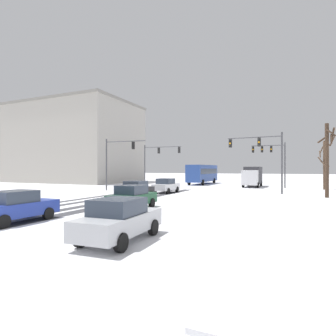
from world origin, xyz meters
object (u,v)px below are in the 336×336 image
Objects in this scene: traffic_signal_far_left at (157,156)px; bare_tree_sidewalk_far at (324,164)px; car_white_lead at (166,186)px; car_blue_fourth at (16,206)px; traffic_signal_near_left at (117,155)px; traffic_signal_far_right at (271,155)px; car_silver_fifth at (119,219)px; office_building_far_left_block at (76,144)px; bare_tree_sidewalk_mid at (327,157)px; traffic_signal_near_right at (262,151)px; car_black_second at (136,190)px; box_truck_delivery at (253,176)px; bus_oncoming at (203,173)px; car_dark_green_third at (132,197)px.

bare_tree_sidewalk_far is at bearing 6.35° from traffic_signal_far_left.
car_blue_fourth is (0.32, -19.08, 0.00)m from car_white_lead.
bare_tree_sidewalk_far is (23.82, 12.56, -1.03)m from traffic_signal_near_left.
traffic_signal_far_right is (16.53, 3.80, 0.09)m from traffic_signal_far_left.
traffic_signal_far_right reaches higher than car_white_lead.
car_silver_fifth is 51.69m from office_building_far_left_block.
bare_tree_sidewalk_mid reaches higher than bare_tree_sidewalk_far.
traffic_signal_near_right reaches higher than car_black_second.
bare_tree_sidewalk_mid reaches higher than traffic_signal_near_left.
bare_tree_sidewalk_mid reaches higher than box_truck_delivery.
traffic_signal_near_left is 1.00× the size of traffic_signal_near_right.
car_silver_fifth is at bearing -70.24° from car_white_lead.
car_black_second is 26.10m from bus_oncoming.
traffic_signal_far_right is 34.81m from car_blue_fourth.
traffic_signal_near_right is at bearing 82.29° from car_silver_fifth.
office_building_far_left_block is at bearing 163.76° from traffic_signal_far_left.
bare_tree_sidewalk_far is (16.85, 19.56, 2.55)m from car_black_second.
traffic_signal_near_left is (-0.67, -9.98, -0.26)m from traffic_signal_far_left.
car_white_lead is 1.00× the size of car_blue_fourth.
bare_tree_sidewalk_mid is 11.51m from bare_tree_sidewalk_far.
car_white_lead is 6.74m from car_black_second.
bare_tree_sidewalk_mid is at bearing -65.37° from traffic_signal_far_right.
bus_oncoming is (5.30, 19.02, -2.40)m from traffic_signal_near_left.
car_blue_fourth is (-2.91, -6.50, 0.00)m from car_dark_green_third.
bus_oncoming is 0.45× the size of office_building_far_left_block.
traffic_signal_near_left is 7.75m from car_white_lead.
traffic_signal_far_left is at bearing -161.27° from box_truck_delivery.
office_building_far_left_block reaches higher than car_silver_fifth.
traffic_signal_near_left is 1.58× the size of car_white_lead.
traffic_signal_far_right is at bearing 38.70° from traffic_signal_near_left.
traffic_signal_near_right is 6.08m from bare_tree_sidewalk_mid.
bare_tree_sidewalk_far is 45.85m from office_building_far_left_block.
bare_tree_sidewalk_mid is (5.82, -12.69, -0.92)m from traffic_signal_far_right.
traffic_signal_near_left reaches higher than car_white_lead.
box_truck_delivery is (0.42, 34.88, 0.82)m from car_silver_fifth.
traffic_signal_near_left is at bearing -152.20° from bare_tree_sidewalk_far.
car_blue_fourth is at bearing -77.45° from traffic_signal_far_left.
bus_oncoming is at bearing 92.82° from car_blue_fourth.
car_blue_fourth is 6.92m from car_silver_fifth.
traffic_signal_near_right is at bearing 6.68° from traffic_signal_near_left.
box_truck_delivery is at bearing 80.98° from car_dark_green_third.
traffic_signal_far_right is at bearing -3.98° from office_building_far_left_block.
bare_tree_sidewalk_mid is (16.14, 1.34, 3.01)m from car_white_lead.
traffic_signal_far_left reaches higher than car_silver_fifth.
traffic_signal_near_left reaches higher than car_dark_green_third.
car_silver_fifth is (-3.15, -34.00, -3.93)m from traffic_signal_far_right.
bus_oncoming is 25.27m from bare_tree_sidewalk_mid.
traffic_signal_far_right is 0.93× the size of bare_tree_sidewalk_mid.
bare_tree_sidewalk_mid is (5.96, -0.91, -0.80)m from traffic_signal_near_right.
bare_tree_sidewalk_far reaches higher than car_black_second.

